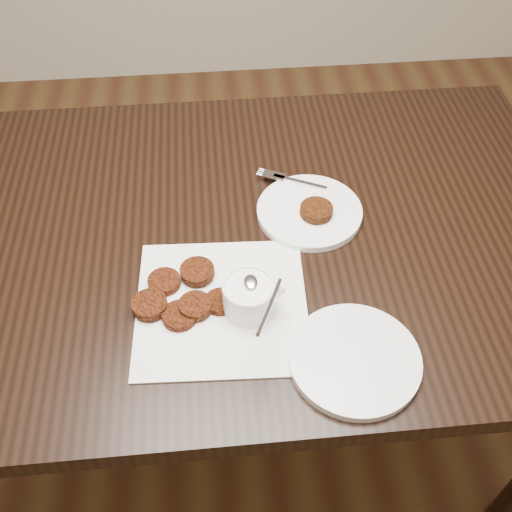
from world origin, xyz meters
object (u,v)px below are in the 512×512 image
Objects in this scene: table at (242,335)px; plate_empty at (355,359)px; sauce_ramekin at (249,285)px; napkin at (222,305)px; plate_with_patty at (310,209)px.

plate_empty reaches higher than table.
plate_empty is (0.16, -0.13, -0.06)m from sauce_ramekin.
plate_with_patty is (0.19, 0.22, 0.01)m from napkin.
sauce_ramekin is at bearing 142.63° from plate_empty.
table is 0.42m from plate_with_patty.
sauce_ramekin reaches higher than table.
sauce_ramekin is 0.58× the size of plate_empty.
plate_with_patty is (0.15, 0.03, 0.39)m from table.
napkin is 2.37× the size of sauce_ramekin.
table is 6.45× the size of plate_empty.
plate_empty is at bearing -37.37° from sauce_ramekin.
sauce_ramekin reaches higher than plate_empty.
sauce_ramekin reaches higher than napkin.
plate_empty reaches higher than napkin.
table is at bearing 90.85° from sauce_ramekin.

